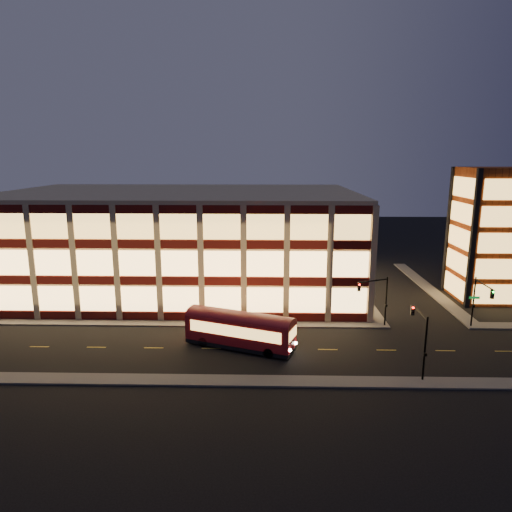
{
  "coord_description": "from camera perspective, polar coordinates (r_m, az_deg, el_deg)",
  "views": [
    {
      "loc": [
        9.65,
        -49.84,
        19.44
      ],
      "look_at": [
        8.29,
        8.0,
        6.75
      ],
      "focal_mm": 32.0,
      "sensor_mm": 36.0,
      "label": 1
    }
  ],
  "objects": [
    {
      "name": "sidewalk_tower_west",
      "position": [
        73.73,
        20.63,
        -3.67
      ],
      "size": [
        2.0,
        30.0,
        0.15
      ],
      "primitive_type": "cube",
      "color": "#514F4C",
      "rests_on": "ground"
    },
    {
      "name": "office_building",
      "position": [
        69.01,
        -9.17,
        2.04
      ],
      "size": [
        50.45,
        30.45,
        14.5
      ],
      "color": "tan",
      "rests_on": "ground"
    },
    {
      "name": "traffic_signal_right",
      "position": [
        56.8,
        26.21,
        -4.6
      ],
      "size": [
        1.2,
        4.37,
        6.0
      ],
      "color": "black",
      "rests_on": "ground"
    },
    {
      "name": "sidewalk_near",
      "position": [
        42.73,
        -12.28,
        -14.89
      ],
      "size": [
        100.0,
        2.0,
        0.15
      ],
      "primitive_type": "cube",
      "color": "#514F4C",
      "rests_on": "ground"
    },
    {
      "name": "sidewalk_office_east",
      "position": [
        70.86,
        12.18,
        -3.77
      ],
      "size": [
        2.0,
        30.0,
        0.15
      ],
      "primitive_type": "cube",
      "color": "#514F4C",
      "rests_on": "ground"
    },
    {
      "name": "traffic_signal_near",
      "position": [
        43.96,
        19.86,
        -8.78
      ],
      "size": [
        0.32,
        4.45,
        6.0
      ],
      "color": "black",
      "rests_on": "ground"
    },
    {
      "name": "stair_tower",
      "position": [
        69.61,
        27.16,
        2.37
      ],
      "size": [
        8.6,
        8.6,
        18.0
      ],
      "color": "#8C3814",
      "rests_on": "ground"
    },
    {
      "name": "traffic_signal_far",
      "position": [
        53.85,
        14.82,
        -4.59
      ],
      "size": [
        3.79,
        1.87,
        6.0
      ],
      "color": "black",
      "rests_on": "ground"
    },
    {
      "name": "ground",
      "position": [
        54.36,
        -9.08,
        -8.74
      ],
      "size": [
        200.0,
        200.0,
        0.0
      ],
      "primitive_type": "plane",
      "color": "black",
      "rests_on": "ground"
    },
    {
      "name": "sidewalk_office_south",
      "position": [
        55.86,
        -11.95,
        -8.19
      ],
      "size": [
        54.0,
        2.0,
        0.15
      ],
      "primitive_type": "cube",
      "color": "#514F4C",
      "rests_on": "ground"
    },
    {
      "name": "trolley_bus",
      "position": [
        47.56,
        -2.02,
        -8.98
      ],
      "size": [
        11.63,
        6.7,
        3.85
      ],
      "rotation": [
        0.0,
        0.0,
        -0.36
      ],
      "color": "maroon",
      "rests_on": "ground"
    }
  ]
}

